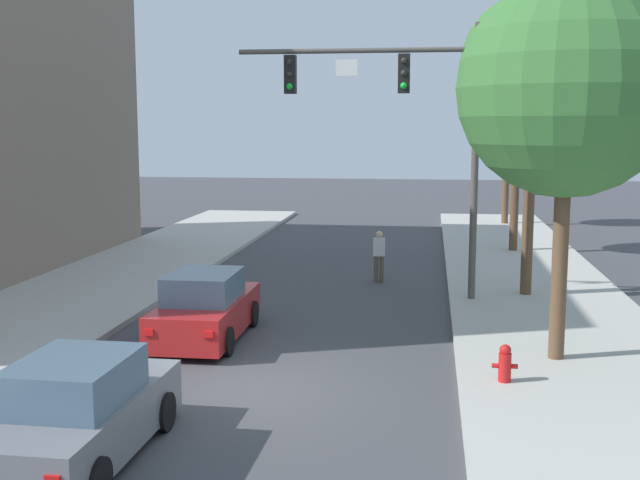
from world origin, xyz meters
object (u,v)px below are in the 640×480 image
fire_hydrant (505,363)px  street_tree_farthest (508,115)px  traffic_signal_mast (407,110)px  car_following_grey (79,414)px  street_tree_second (534,67)px  street_tree_nearest (567,89)px  car_lead_red (205,309)px  street_tree_third (517,117)px  pedestrian_crossing_road (379,254)px

fire_hydrant → street_tree_farthest: 25.78m
traffic_signal_mast → car_following_grey: traffic_signal_mast is taller
street_tree_farthest → street_tree_second: bearing=-93.0°
street_tree_nearest → street_tree_farthest: street_tree_nearest is taller
car_lead_red → street_tree_nearest: street_tree_nearest is taller
car_lead_red → street_tree_third: street_tree_third is taller
car_lead_red → street_tree_farthest: 24.59m
traffic_signal_mast → car_following_grey: bearing=-110.7°
traffic_signal_mast → fire_hydrant: traffic_signal_mast is taller
car_following_grey → car_lead_red: bearing=90.4°
traffic_signal_mast → street_tree_second: (3.44, 0.84, 1.17)m
fire_hydrant → traffic_signal_mast: bearing=106.1°
car_lead_red → fire_hydrant: car_lead_red is taller
street_tree_farthest → car_lead_red: bearing=-111.3°
car_lead_red → street_tree_farthest: bearing=68.7°
car_lead_red → street_tree_farthest: street_tree_farthest is taller
fire_hydrant → street_tree_nearest: (1.20, 1.74, 5.15)m
pedestrian_crossing_road → street_tree_second: 7.32m
street_tree_farthest → pedestrian_crossing_road: bearing=-109.1°
car_following_grey → street_tree_second: 15.79m
pedestrian_crossing_road → street_tree_nearest: street_tree_nearest is taller
fire_hydrant → street_tree_second: size_ratio=0.09×
fire_hydrant → street_tree_second: 10.27m
traffic_signal_mast → street_tree_farthest: traffic_signal_mast is taller
car_lead_red → traffic_signal_mast: bearing=46.5°
car_lead_red → car_following_grey: size_ratio=1.00×
car_lead_red → car_following_grey: (0.05, -6.91, 0.00)m
street_tree_second → car_lead_red: bearing=-145.0°
traffic_signal_mast → pedestrian_crossing_road: size_ratio=4.57×
car_following_grey → fire_hydrant: car_following_grey is taller
traffic_signal_mast → street_tree_second: bearing=13.7°
pedestrian_crossing_road → street_tree_third: size_ratio=0.25×
car_following_grey → traffic_signal_mast: bearing=69.3°
car_following_grey → street_tree_farthest: size_ratio=0.63×
traffic_signal_mast → street_tree_third: traffic_signal_mast is taller
car_lead_red → street_tree_second: street_tree_second is taller
pedestrian_crossing_road → street_tree_third: (4.77, 6.38, 4.33)m
fire_hydrant → street_tree_farthest: (2.20, 25.21, 4.89)m
car_following_grey → fire_hydrant: bearing=32.8°
traffic_signal_mast → car_lead_red: 7.93m
car_following_grey → street_tree_third: 22.74m
pedestrian_crossing_road → street_tree_third: bearing=53.2°
car_following_grey → street_tree_third: street_tree_third is taller
fire_hydrant → street_tree_third: (1.76, 16.50, 4.73)m
car_lead_red → street_tree_third: (8.33, 13.78, 4.52)m
car_following_grey → street_tree_third: (8.28, 20.69, 4.52)m
car_lead_red → street_tree_third: 16.72m
street_tree_nearest → street_tree_second: size_ratio=0.92×
traffic_signal_mast → street_tree_nearest: (3.33, -5.65, 0.31)m
street_tree_second → street_tree_farthest: bearing=87.0°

